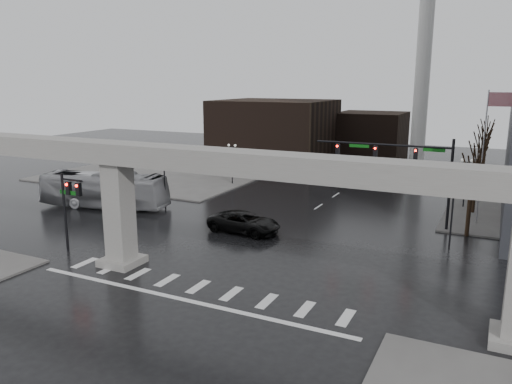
{
  "coord_description": "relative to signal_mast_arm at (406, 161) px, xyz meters",
  "views": [
    {
      "loc": [
        16.29,
        -25.85,
        12.73
      ],
      "look_at": [
        0.01,
        7.27,
        4.5
      ],
      "focal_mm": 35.0,
      "sensor_mm": 36.0,
      "label": 1
    }
  ],
  "objects": [
    {
      "name": "smokestack",
      "position": [
        -2.99,
        27.2,
        7.52
      ],
      "size": [
        3.6,
        3.6,
        30.0
      ],
      "color": "silver",
      "rests_on": "ground"
    },
    {
      "name": "tree_right_2",
      "position": [
        5.54,
        15.22,
        -2.91
      ],
      "size": [
        1.1,
        1.63,
        7.85
      ],
      "color": "black",
      "rests_on": "ground"
    },
    {
      "name": "lamp_right_2",
      "position": [
        4.51,
        23.2,
        -2.36
      ],
      "size": [
        1.22,
        0.32,
        5.11
      ],
      "color": "black",
      "rests_on": "ground"
    },
    {
      "name": "sidewalk_nw",
      "position": [
        -34.99,
        17.2,
        -5.75
      ],
      "size": [
        28.0,
        36.0,
        0.15
      ],
      "primitive_type": "cube",
      "color": "#64625F",
      "rests_on": "ground"
    },
    {
      "name": "ground",
      "position": [
        -8.99,
        -18.8,
        -5.83
      ],
      "size": [
        160.0,
        160.0,
        0.0
      ],
      "primitive_type": "plane",
      "color": "black",
      "rests_on": "ground"
    },
    {
      "name": "lamp_right_1",
      "position": [
        4.51,
        9.2,
        -2.36
      ],
      "size": [
        1.22,
        0.32,
        5.11
      ],
      "color": "black",
      "rests_on": "ground"
    },
    {
      "name": "pickup_truck",
      "position": [
        -11.8,
        -8.1,
        -4.94
      ],
      "size": [
        6.51,
        3.27,
        1.77
      ],
      "primitive_type": "imported",
      "rotation": [
        0.0,
        0.0,
        1.52
      ],
      "color": "black",
      "rests_on": "ground"
    },
    {
      "name": "tree_right_0",
      "position": [
        5.54,
        -0.78,
        -3.04
      ],
      "size": [
        1.09,
        1.58,
        7.5
      ],
      "color": "black",
      "rests_on": "ground"
    },
    {
      "name": "building_far_left",
      "position": [
        -22.99,
        23.2,
        -0.83
      ],
      "size": [
        16.0,
        14.0,
        10.0
      ],
      "primitive_type": "cube",
      "color": "black",
      "rests_on": "ground"
    },
    {
      "name": "elevated_guideway",
      "position": [
        -7.73,
        -18.8,
        1.05
      ],
      "size": [
        48.0,
        2.6,
        8.7
      ],
      "color": "gray",
      "rests_on": "ground"
    },
    {
      "name": "tree_right_1",
      "position": [
        5.54,
        7.22,
        -2.98
      ],
      "size": [
        1.09,
        1.61,
        7.67
      ],
      "color": "black",
      "rests_on": "ground"
    },
    {
      "name": "tree_right_4",
      "position": [
        5.54,
        31.22,
        -2.79
      ],
      "size": [
        1.12,
        1.69,
        8.19
      ],
      "color": "black",
      "rests_on": "ground"
    },
    {
      "name": "signal_mast_arm",
      "position": [
        0.0,
        0.0,
        0.0
      ],
      "size": [
        12.12,
        0.43,
        8.0
      ],
      "color": "black",
      "rests_on": "ground"
    },
    {
      "name": "signal_left_pole",
      "position": [
        -21.24,
        -18.3,
        -1.76
      ],
      "size": [
        2.3,
        0.3,
        6.0
      ],
      "color": "black",
      "rests_on": "ground"
    },
    {
      "name": "building_far_mid",
      "position": [
        -10.99,
        33.2,
        -1.83
      ],
      "size": [
        10.0,
        10.0,
        8.0
      ],
      "primitive_type": "cube",
      "color": "black",
      "rests_on": "ground"
    },
    {
      "name": "lamp_left_1",
      "position": [
        -22.49,
        9.2,
        -2.36
      ],
      "size": [
        1.22,
        0.32,
        5.11
      ],
      "color": "black",
      "rests_on": "ground"
    },
    {
      "name": "flagpole_assembly",
      "position": [
        6.3,
        3.2,
        1.7
      ],
      "size": [
        2.06,
        0.12,
        12.0
      ],
      "color": "silver",
      "rests_on": "ground"
    },
    {
      "name": "tree_right_3",
      "position": [
        5.54,
        23.22,
        -2.85
      ],
      "size": [
        1.11,
        1.66,
        8.02
      ],
      "color": "black",
      "rests_on": "ground"
    },
    {
      "name": "lamp_left_2",
      "position": [
        -22.49,
        23.2,
        -2.36
      ],
      "size": [
        1.22,
        0.32,
        5.11
      ],
      "color": "black",
      "rests_on": "ground"
    },
    {
      "name": "lamp_right_0",
      "position": [
        4.51,
        -4.8,
        -2.36
      ],
      "size": [
        1.22,
        0.32,
        5.11
      ],
      "color": "black",
      "rests_on": "ground"
    },
    {
      "name": "city_bus",
      "position": [
        -28.65,
        -6.8,
        -3.97
      ],
      "size": [
        13.68,
        5.73,
        3.71
      ],
      "primitive_type": "imported",
      "rotation": [
        0.0,
        0.0,
        1.77
      ],
      "color": "#959599",
      "rests_on": "ground"
    },
    {
      "name": "lamp_left_0",
      "position": [
        -22.49,
        -4.8,
        -2.36
      ],
      "size": [
        1.22,
        0.32,
        5.11
      ],
      "color": "black",
      "rests_on": "ground"
    }
  ]
}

